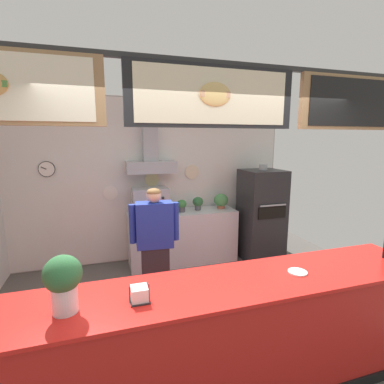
# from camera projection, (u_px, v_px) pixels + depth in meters

# --- Properties ---
(ground_plane) EXTENTS (6.58, 6.58, 0.00)m
(ground_plane) POSITION_uv_depth(u_px,v_px,m) (203.00, 361.00, 2.84)
(ground_plane) COLOR #514C47
(back_wall_assembly) EXTENTS (4.84, 3.05, 2.85)m
(back_wall_assembly) POSITION_uv_depth(u_px,v_px,m) (154.00, 176.00, 4.96)
(back_wall_assembly) COLOR #9E9E99
(back_wall_assembly) RESTS_ON ground_plane
(service_counter) EXTENTS (3.97, 0.70, 1.00)m
(service_counter) POSITION_uv_depth(u_px,v_px,m) (218.00, 340.00, 2.41)
(service_counter) COLOR red
(service_counter) RESTS_ON ground_plane
(back_prep_counter) EXTENTS (1.87, 0.56, 0.92)m
(back_prep_counter) POSITION_uv_depth(u_px,v_px,m) (183.00, 237.00, 5.09)
(back_prep_counter) COLOR silver
(back_prep_counter) RESTS_ON ground_plane
(pizza_oven) EXTENTS (0.69, 0.71, 1.72)m
(pizza_oven) POSITION_uv_depth(u_px,v_px,m) (261.00, 215.00, 5.17)
(pizza_oven) COLOR #232326
(pizza_oven) RESTS_ON ground_plane
(shop_worker) EXTENTS (0.60, 0.25, 1.58)m
(shop_worker) POSITION_uv_depth(u_px,v_px,m) (155.00, 247.00, 3.58)
(shop_worker) COLOR #232328
(shop_worker) RESTS_ON ground_plane
(espresso_machine) EXTENTS (0.58, 0.50, 0.45)m
(espresso_machine) POSITION_uv_depth(u_px,v_px,m) (150.00, 202.00, 4.78)
(espresso_machine) COLOR #A3A5AD
(espresso_machine) RESTS_ON back_prep_counter
(potted_thyme) EXTENTS (0.19, 0.19, 0.23)m
(potted_thyme) POSITION_uv_depth(u_px,v_px,m) (198.00, 202.00, 5.09)
(potted_thyme) COLOR #4C4C51
(potted_thyme) RESTS_ON back_prep_counter
(potted_sage) EXTENTS (0.26, 0.26, 0.27)m
(potted_sage) POSITION_uv_depth(u_px,v_px,m) (221.00, 201.00, 5.21)
(potted_sage) COLOR #9E563D
(potted_sage) RESTS_ON back_prep_counter
(potted_rosemary) EXTENTS (0.16, 0.16, 0.21)m
(potted_rosemary) POSITION_uv_depth(u_px,v_px,m) (182.00, 205.00, 4.96)
(potted_rosemary) COLOR #4C4C51
(potted_rosemary) RESTS_ON back_prep_counter
(napkin_holder) EXTENTS (0.15, 0.14, 0.12)m
(napkin_holder) POSITION_uv_depth(u_px,v_px,m) (139.00, 294.00, 2.07)
(napkin_holder) COLOR #262628
(napkin_holder) RESTS_ON service_counter
(basil_vase) EXTENTS (0.25, 0.25, 0.40)m
(basil_vase) POSITION_uv_depth(u_px,v_px,m) (63.00, 282.00, 1.92)
(basil_vase) COLOR silver
(basil_vase) RESTS_ON service_counter
(condiment_plate) EXTENTS (0.16, 0.16, 0.01)m
(condiment_plate) POSITION_uv_depth(u_px,v_px,m) (298.00, 272.00, 2.52)
(condiment_plate) COLOR white
(condiment_plate) RESTS_ON service_counter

